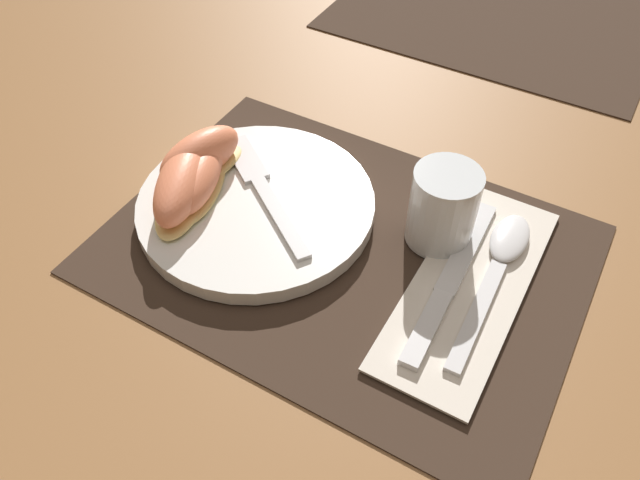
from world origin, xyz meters
TOP-DOWN VIEW (x-y plane):
  - ground_plane at (0.00, 0.00)m, footprint 3.00×3.00m
  - placemat at (0.00, 0.00)m, footprint 0.43×0.31m
  - placemat_far at (-0.02, 0.49)m, footprint 0.43×0.31m
  - plate at (-0.10, -0.00)m, footprint 0.23×0.23m
  - juice_glass at (0.07, 0.06)m, footprint 0.06×0.06m
  - napkin at (0.12, 0.01)m, footprint 0.09×0.25m
  - knife at (0.10, 0.01)m, footprint 0.02×0.20m
  - spoon at (0.13, 0.05)m, footprint 0.04×0.19m
  - fork at (-0.10, 0.02)m, footprint 0.16×0.12m
  - citrus_wedge_0 at (-0.16, 0.01)m, footprint 0.06×0.10m
  - citrus_wedge_1 at (-0.15, -0.02)m, footprint 0.07×0.11m
  - citrus_wedge_2 at (-0.16, -0.03)m, footprint 0.09×0.14m

SIDE VIEW (x-z plane):
  - ground_plane at x=0.00m, z-range 0.00..0.00m
  - placemat at x=0.00m, z-range 0.00..0.00m
  - placemat_far at x=-0.02m, z-range 0.00..0.00m
  - napkin at x=0.12m, z-range 0.00..0.01m
  - knife at x=0.10m, z-range 0.01..0.01m
  - spoon at x=0.13m, z-range 0.01..0.02m
  - plate at x=-0.10m, z-range 0.00..0.02m
  - fork at x=-0.10m, z-range 0.02..0.02m
  - citrus_wedge_1 at x=-0.15m, z-range 0.02..0.05m
  - juice_glass at x=0.07m, z-range 0.00..0.08m
  - citrus_wedge_2 at x=-0.16m, z-range 0.02..0.06m
  - citrus_wedge_0 at x=-0.16m, z-range 0.02..0.06m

